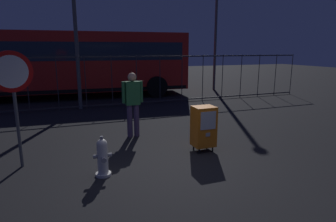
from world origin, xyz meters
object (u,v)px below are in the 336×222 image
Objects in this scene: bus_near at (74,61)px; stop_sign at (13,85)px; pedestrian at (133,101)px; fire_hydrant at (103,157)px; newspaper_box_primary at (204,126)px; street_light_near_left at (216,11)px; bus_far at (80,58)px.

stop_sign is at bearing -96.13° from bus_near.
stop_sign is 2.85m from pedestrian.
fire_hydrant is 2.37m from newspaper_box_primary.
fire_hydrant is 0.73× the size of newspaper_box_primary.
street_light_near_left is at bearing 58.79° from newspaper_box_primary.
bus_near is 7.86m from street_light_near_left.
fire_hydrant is at bearing -88.86° from bus_far.
pedestrian is (1.10, 2.13, 0.60)m from fire_hydrant.
fire_hydrant is 0.33× the size of stop_sign.
bus_near reaches higher than stop_sign.
stop_sign is at bearing -95.50° from bus_far.
pedestrian is (-1.21, 1.62, 0.38)m from newspaper_box_primary.
pedestrian reaches higher than fire_hydrant.
newspaper_box_primary is (2.30, 0.51, 0.22)m from fire_hydrant.
newspaper_box_primary is 13.18m from bus_far.
fire_hydrant is at bearing -167.52° from newspaper_box_primary.
bus_far is (0.67, 13.54, 1.36)m from fire_hydrant.
bus_near is at bearing 104.25° from newspaper_box_primary.
pedestrian is 7.25m from bus_near.
bus_far reaches higher than stop_sign.
pedestrian is at bearing 24.63° from stop_sign.
pedestrian is 0.16× the size of bus_near.
bus_near is (0.08, 9.27, 1.36)m from fire_hydrant.
bus_near is (1.51, 8.30, 0.11)m from stop_sign.
newspaper_box_primary is at bearing -7.03° from stop_sign.
fire_hydrant is at bearing -129.51° from street_light_near_left.
stop_sign is at bearing 145.77° from fire_hydrant.
bus_near and bus_far have the same top height.
fire_hydrant is 0.45× the size of pedestrian.
stop_sign is 12.39m from street_light_near_left.
bus_near is at bearing 98.11° from pedestrian.
newspaper_box_primary is at bearing 12.48° from fire_hydrant.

